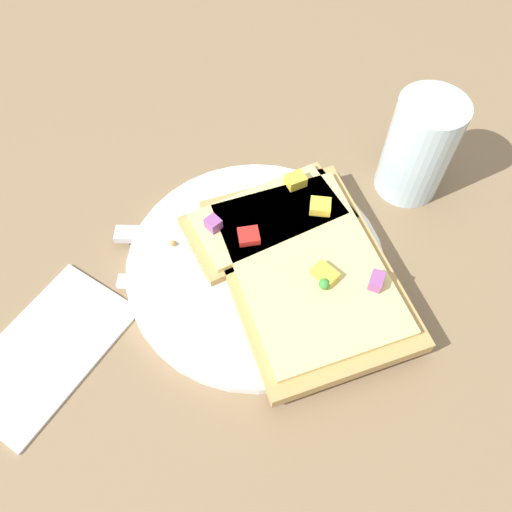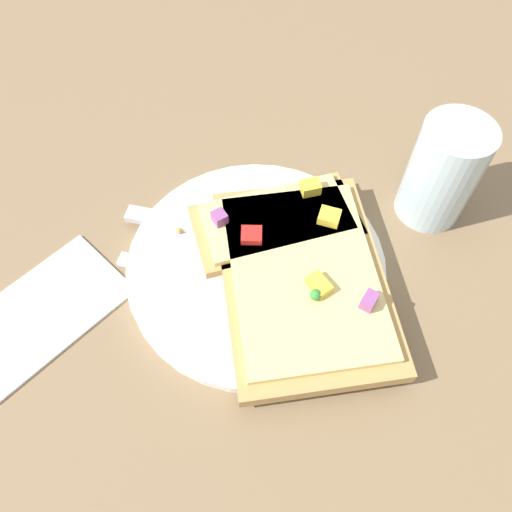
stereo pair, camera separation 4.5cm
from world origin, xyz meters
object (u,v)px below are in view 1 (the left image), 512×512
Objects in this scene: plate at (256,265)px; napkin at (46,349)px; fork at (260,289)px; drinking_glass at (419,148)px; knife at (209,236)px; pizza_slice_main at (307,270)px; pizza_slice_corner at (268,219)px.

plate is 0.19m from napkin.
fork is 1.97× the size of drinking_glass.
pizza_slice_main is (-0.01, 0.10, 0.01)m from knife.
pizza_slice_corner is at bearing -33.92° from drinking_glass.
knife is at bearing 133.85° from fork.
knife is at bearing -88.43° from plate.
plate is 2.25× the size of drinking_glass.
fork is at bearing 39.46° from plate.
pizza_slice_corner is 0.23m from napkin.
napkin is (0.16, -0.05, -0.01)m from knife.
pizza_slice_corner is 1.18× the size of napkin.
drinking_glass is at bearing -62.61° from pizza_slice_main.
pizza_slice_corner is at bearing 87.28° from fork.
knife is 0.22m from drinking_glass.
plate is 0.97× the size of pizza_slice_main.
drinking_glass is (-0.17, 0.08, 0.05)m from plate.
drinking_glass is at bearing 44.99° from fork.
plate is 0.19m from drinking_glass.
pizza_slice_main reaches higher than knife.
pizza_slice_main reaches higher than plate.
napkin is (0.20, -0.09, -0.02)m from pizza_slice_corner.
drinking_glass is at bearing 151.61° from napkin.
napkin is (0.33, -0.18, -0.05)m from drinking_glass.
napkin is (0.18, -0.15, -0.02)m from pizza_slice_main.
knife is 1.12× the size of pizza_slice_corner.
knife is 0.06m from pizza_slice_corner.
napkin is (0.14, -0.12, -0.01)m from fork.
plate is 0.05m from knife.
pizza_slice_corner is at bearing -163.39° from plate.
drinking_glass is 0.73× the size of napkin.
drinking_glass reaches higher than fork.
knife is 0.78× the size of pizza_slice_main.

